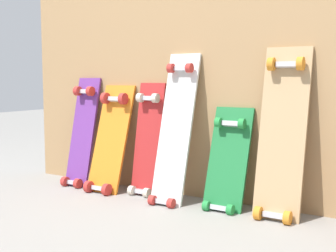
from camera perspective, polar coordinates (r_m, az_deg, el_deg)
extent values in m
plane|color=gray|center=(2.49, 0.85, -8.98)|extent=(12.00, 12.00, 0.00)
cube|color=tan|center=(2.47, 1.72, 10.26)|extent=(2.13, 0.04, 1.65)
cube|color=#6B338C|center=(2.77, -10.92, -1.41)|extent=(0.17, 0.18, 0.72)
cube|color=#B7B7BF|center=(2.76, -12.04, -7.10)|extent=(0.08, 0.04, 0.03)
cube|color=#B7B7BF|center=(2.78, -10.49, 4.35)|extent=(0.08, 0.04, 0.03)
cylinder|color=red|center=(2.78, -13.07, -6.93)|extent=(0.03, 0.06, 0.06)
cylinder|color=red|center=(2.71, -11.49, -7.24)|extent=(0.03, 0.06, 0.06)
cylinder|color=red|center=(2.80, -11.52, 4.43)|extent=(0.03, 0.06, 0.06)
cylinder|color=red|center=(2.73, -9.92, 4.42)|extent=(0.03, 0.06, 0.06)
cube|color=orange|center=(2.61, -7.40, -2.29)|extent=(0.21, 0.23, 0.68)
cube|color=#B7B7BF|center=(2.57, -8.78, -7.92)|extent=(0.10, 0.04, 0.03)
cube|color=#B7B7BF|center=(2.62, -6.71, 3.43)|extent=(0.10, 0.04, 0.03)
cylinder|color=red|center=(2.60, -10.14, -7.66)|extent=(0.03, 0.07, 0.07)
cylinder|color=red|center=(2.52, -7.87, -8.09)|extent=(0.03, 0.07, 0.07)
cylinder|color=red|center=(2.65, -8.06, 3.55)|extent=(0.03, 0.07, 0.07)
cylinder|color=red|center=(2.57, -5.77, 3.50)|extent=(0.03, 0.07, 0.07)
cube|color=#B22626|center=(2.51, -2.60, -2.44)|extent=(0.17, 0.13, 0.69)
cube|color=#B7B7BF|center=(2.50, -3.47, -8.38)|extent=(0.07, 0.04, 0.03)
cube|color=#B7B7BF|center=(2.50, -2.38, 3.56)|extent=(0.07, 0.04, 0.03)
cylinder|color=beige|center=(2.52, -4.67, -8.23)|extent=(0.03, 0.05, 0.05)
cylinder|color=beige|center=(2.46, -2.71, -8.56)|extent=(0.03, 0.05, 0.05)
cylinder|color=beige|center=(2.51, -3.57, 3.64)|extent=(0.03, 0.05, 0.05)
cylinder|color=beige|center=(2.45, -1.61, 3.59)|extent=(0.03, 0.05, 0.05)
cube|color=silver|center=(2.34, 0.91, -1.15)|extent=(0.18, 0.25, 0.86)
cube|color=#B7B7BF|center=(2.31, -0.59, -9.69)|extent=(0.08, 0.04, 0.03)
cube|color=#B7B7BF|center=(2.38, 1.76, 7.32)|extent=(0.08, 0.04, 0.03)
cylinder|color=red|center=(2.32, -2.02, -9.47)|extent=(0.03, 0.05, 0.05)
cylinder|color=red|center=(2.26, 0.41, -9.88)|extent=(0.03, 0.05, 0.05)
cylinder|color=red|center=(2.39, 0.37, 7.43)|extent=(0.03, 0.05, 0.05)
cylinder|color=red|center=(2.34, 2.76, 7.45)|extent=(0.03, 0.05, 0.05)
cube|color=#1E7238|center=(2.25, 7.64, -5.10)|extent=(0.21, 0.20, 0.58)
cube|color=#B7B7BF|center=(2.22, 6.64, -10.40)|extent=(0.09, 0.04, 0.03)
cube|color=#B7B7BF|center=(2.25, 8.13, 0.28)|extent=(0.09, 0.04, 0.03)
cylinder|color=#268C3F|center=(2.23, 4.95, -10.16)|extent=(0.03, 0.05, 0.05)
cylinder|color=#268C3F|center=(2.18, 8.00, -10.59)|extent=(0.03, 0.05, 0.05)
cylinder|color=#268C3F|center=(2.27, 6.49, 0.47)|extent=(0.03, 0.05, 0.05)
cylinder|color=#268C3F|center=(2.21, 9.48, 0.29)|extent=(0.03, 0.05, 0.05)
cube|color=tan|center=(2.14, 14.41, -1.70)|extent=(0.22, 0.19, 0.86)
cube|color=#B7B7BF|center=(2.12, 13.41, -11.07)|extent=(0.10, 0.04, 0.03)
cube|color=#B7B7BF|center=(2.16, 15.01, 7.61)|extent=(0.10, 0.04, 0.03)
cylinder|color=orange|center=(2.13, 11.49, -10.89)|extent=(0.03, 0.06, 0.06)
cylinder|color=orange|center=(2.09, 15.09, -11.31)|extent=(0.03, 0.06, 0.06)
cylinder|color=orange|center=(2.16, 13.13, 7.74)|extent=(0.03, 0.06, 0.06)
cylinder|color=orange|center=(2.13, 16.66, 7.68)|extent=(0.03, 0.06, 0.06)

